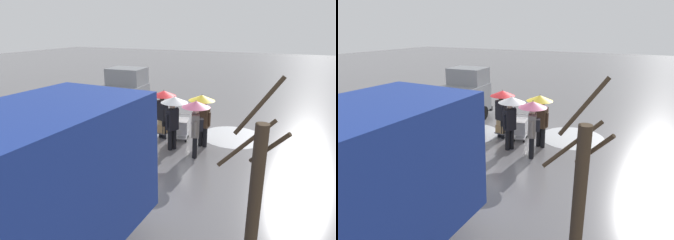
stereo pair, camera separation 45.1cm
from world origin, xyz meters
TOP-DOWN VIEW (x-y plane):
  - ground_plane at (0.00, 0.00)m, footprint 90.00×90.00m
  - slush_patch_near_cluster at (1.88, 1.16)m, footprint 2.70×2.70m
  - slush_patch_mid_street at (-2.43, -0.40)m, footprint 2.78×2.78m
  - cargo_van_parked_right at (3.29, 0.52)m, footprint 2.41×5.44m
  - shopping_cart_vendor at (-0.50, 0.81)m, footprint 0.71×0.92m
  - hand_dolly_boxes at (0.35, 0.84)m, footprint 0.57×0.75m
  - pedestrian_pink_side at (-0.57, 1.91)m, footprint 1.04×1.04m
  - pedestrian_black_side at (0.29, 1.01)m, footprint 1.04×1.04m
  - pedestrian_white_side at (-1.58, 2.20)m, footprint 1.04×1.04m
  - pedestrian_far_side at (-1.49, 1.14)m, footprint 1.04×1.04m
  - bare_tree_near at (-4.30, 6.80)m, footprint 1.28×0.92m

SIDE VIEW (x-z plane):
  - ground_plane at x=0.00m, z-range 0.00..0.00m
  - slush_patch_near_cluster at x=1.88m, z-range 0.00..0.01m
  - slush_patch_mid_street at x=-2.43m, z-range 0.00..0.01m
  - hand_dolly_boxes at x=0.35m, z-range -0.14..1.18m
  - shopping_cart_vendor at x=-0.50m, z-range 0.06..1.08m
  - cargo_van_parked_right at x=3.29m, z-range -0.12..2.48m
  - pedestrian_white_side at x=-1.58m, z-range 0.50..2.64m
  - pedestrian_far_side at x=-1.49m, z-range 0.50..2.64m
  - pedestrian_pink_side at x=-0.57m, z-range 0.51..2.66m
  - pedestrian_black_side at x=0.29m, z-range 0.51..2.66m
  - bare_tree_near at x=-4.30m, z-range -0.23..3.61m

